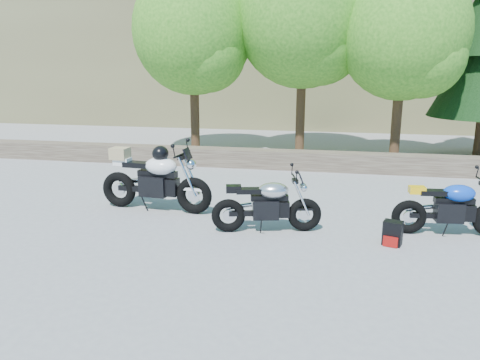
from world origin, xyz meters
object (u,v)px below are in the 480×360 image
blue_bike (451,208)px  backpack (392,234)px  white_bike (155,179)px  silver_bike (267,205)px

blue_bike → backpack: blue_bike is taller
blue_bike → backpack: 1.23m
white_bike → blue_bike: 5.38m
silver_bike → blue_bike: blue_bike is taller
blue_bike → silver_bike: bearing=-177.2°
blue_bike → backpack: size_ratio=4.85×
silver_bike → blue_bike: size_ratio=0.98×
silver_bike → backpack: 2.07m
backpack → silver_bike: bearing=-168.9°
white_bike → blue_bike: white_bike is taller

